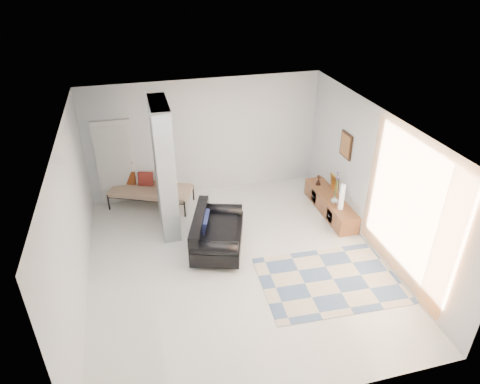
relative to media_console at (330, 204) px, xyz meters
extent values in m
plane|color=silver|center=(-2.52, -1.25, -0.20)|extent=(6.00, 6.00, 0.00)
plane|color=white|center=(-2.52, -1.25, 2.60)|extent=(6.00, 6.00, 0.00)
plane|color=silver|center=(-2.52, 1.75, 1.20)|extent=(6.00, 0.00, 6.00)
plane|color=silver|center=(-2.52, -4.25, 1.20)|extent=(6.00, 0.00, 6.00)
plane|color=silver|center=(-5.27, -1.25, 1.20)|extent=(0.00, 6.00, 6.00)
plane|color=silver|center=(0.23, -1.25, 1.20)|extent=(0.00, 6.00, 6.00)
cube|color=#999DA0|center=(-3.62, 0.35, 1.20)|extent=(0.35, 1.20, 2.80)
cube|color=silver|center=(-4.62, 1.71, 0.82)|extent=(0.85, 0.06, 2.04)
plane|color=#FF9B43|center=(0.15, -2.40, 1.25)|extent=(0.00, 2.55, 2.55)
cube|color=#321C0D|center=(0.20, 0.00, 1.45)|extent=(0.04, 0.45, 0.55)
cube|color=brown|center=(0.00, 0.00, 0.00)|extent=(0.45, 1.96, 0.40)
cube|color=#321C0D|center=(-0.22, -0.44, 0.00)|extent=(0.02, 0.26, 0.28)
cube|color=#321C0D|center=(-0.22, 0.43, 0.00)|extent=(0.02, 0.26, 0.28)
cube|color=#F4BA47|center=(0.18, 0.27, 0.40)|extent=(0.09, 0.32, 0.40)
cube|color=silver|center=(-0.10, -0.44, 0.26)|extent=(0.04, 0.10, 0.12)
cylinder|color=silver|center=(-3.31, -1.18, -0.15)|extent=(0.05, 0.05, 0.10)
cylinder|color=silver|center=(-2.91, 0.07, -0.15)|extent=(0.05, 0.05, 0.10)
cylinder|color=silver|center=(-2.61, -1.41, -0.15)|extent=(0.05, 0.05, 0.10)
cylinder|color=silver|center=(-2.21, -0.15, -0.15)|extent=(0.05, 0.05, 0.10)
cube|color=black|center=(-2.76, -0.67, 0.05)|extent=(1.36, 1.77, 0.30)
cube|color=black|center=(-3.11, -0.56, 0.38)|extent=(0.67, 1.54, 0.36)
cylinder|color=black|center=(-2.96, -1.30, 0.28)|extent=(0.93, 0.54, 0.28)
cylinder|color=black|center=(-2.56, -0.04, 0.28)|extent=(0.93, 0.54, 0.28)
cube|color=#0E1532|center=(-2.99, -0.59, 0.40)|extent=(0.31, 0.59, 0.31)
cylinder|color=black|center=(-4.90, 1.38, 0.00)|extent=(0.04, 0.04, 0.40)
cylinder|color=black|center=(-3.25, 0.64, 0.00)|extent=(0.04, 0.04, 0.40)
cylinder|color=black|center=(-4.59, 2.07, 0.00)|extent=(0.04, 0.04, 0.40)
cylinder|color=black|center=(-2.94, 1.33, 0.00)|extent=(0.04, 0.04, 0.40)
cube|color=beige|center=(-3.92, 1.35, 0.18)|extent=(1.99, 1.45, 0.12)
cube|color=brown|center=(-4.39, 1.73, 0.40)|extent=(0.38, 0.29, 0.33)
cube|color=maroon|center=(-4.00, 1.56, 0.40)|extent=(0.38, 0.29, 0.33)
cube|color=brown|center=(-3.62, 1.38, 0.40)|extent=(0.38, 0.29, 0.33)
cube|color=beige|center=(-0.92, -2.15, -0.20)|extent=(2.73, 1.89, 0.01)
cylinder|color=white|center=(-0.02, -0.50, 0.49)|extent=(0.11, 0.11, 0.58)
imported|color=silver|center=(-0.05, -0.26, 0.28)|extent=(0.18, 0.18, 0.17)
camera|label=1|loc=(-4.09, -7.52, 5.10)|focal=32.00mm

